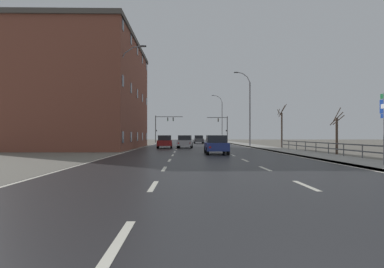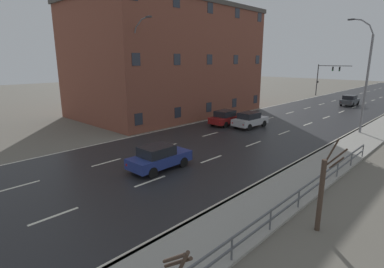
{
  "view_description": "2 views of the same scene",
  "coord_description": "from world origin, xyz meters",
  "px_view_note": "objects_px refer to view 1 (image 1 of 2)",
  "views": [
    {
      "loc": [
        -1.37,
        -3.08,
        1.56
      ],
      "look_at": [
        -0.28,
        51.45,
        1.78
      ],
      "focal_mm": 32.28,
      "sensor_mm": 36.0,
      "label": 1
    },
    {
      "loc": [
        14.95,
        13.76,
        6.72
      ],
      "look_at": [
        0.0,
        29.5,
        1.33
      ],
      "focal_mm": 27.96,
      "sensor_mm": 36.0,
      "label": 2
    }
  ],
  "objects_px": {
    "street_lamp_left_bank": "(122,100)",
    "traffic_signal_left": "(163,124)",
    "car_mid_centre": "(185,142)",
    "traffic_signal_right": "(224,125)",
    "car_near_right": "(199,139)",
    "car_far_right": "(165,142)",
    "street_lamp_midground": "(249,110)",
    "highway_sign": "(384,120)",
    "car_far_left": "(216,145)",
    "street_lamp_distant": "(221,119)",
    "brick_building": "(82,95)"
  },
  "relations": [
    {
      "from": "car_mid_centre",
      "to": "car_far_right",
      "type": "height_order",
      "value": "same"
    },
    {
      "from": "car_near_right",
      "to": "street_lamp_distant",
      "type": "bearing_deg",
      "value": 69.7
    },
    {
      "from": "street_lamp_left_bank",
      "to": "traffic_signal_left",
      "type": "xyz_separation_m",
      "value": [
        1.08,
        43.05,
        -0.85
      ]
    },
    {
      "from": "street_lamp_left_bank",
      "to": "car_near_right",
      "type": "relative_size",
      "value": 2.49
    },
    {
      "from": "car_near_right",
      "to": "highway_sign",
      "type": "bearing_deg",
      "value": -82.34
    },
    {
      "from": "street_lamp_left_bank",
      "to": "traffic_signal_right",
      "type": "bearing_deg",
      "value": 71.11
    },
    {
      "from": "street_lamp_distant",
      "to": "street_lamp_left_bank",
      "type": "xyz_separation_m",
      "value": [
        -14.86,
        -50.27,
        -0.55
      ]
    },
    {
      "from": "traffic_signal_right",
      "to": "car_mid_centre",
      "type": "bearing_deg",
      "value": -104.42
    },
    {
      "from": "street_lamp_distant",
      "to": "highway_sign",
      "type": "distance_m",
      "value": 66.79
    },
    {
      "from": "car_near_right",
      "to": "car_far_left",
      "type": "distance_m",
      "value": 37.73
    },
    {
      "from": "highway_sign",
      "to": "car_far_right",
      "type": "xyz_separation_m",
      "value": [
        -12.24,
        25.15,
        -1.53
      ]
    },
    {
      "from": "street_lamp_midground",
      "to": "car_mid_centre",
      "type": "bearing_deg",
      "value": -151.08
    },
    {
      "from": "car_near_right",
      "to": "car_far_left",
      "type": "relative_size",
      "value": 1.0
    },
    {
      "from": "car_mid_centre",
      "to": "car_far_left",
      "type": "xyz_separation_m",
      "value": [
        2.57,
        -14.3,
        0.0
      ]
    },
    {
      "from": "highway_sign",
      "to": "street_lamp_midground",
      "type": "bearing_deg",
      "value": 91.73
    },
    {
      "from": "street_lamp_midground",
      "to": "traffic_signal_right",
      "type": "bearing_deg",
      "value": 90.75
    },
    {
      "from": "street_lamp_distant",
      "to": "highway_sign",
      "type": "bearing_deg",
      "value": -89.18
    },
    {
      "from": "car_near_right",
      "to": "car_far_right",
      "type": "distance_m",
      "value": 24.72
    },
    {
      "from": "traffic_signal_left",
      "to": "car_mid_centre",
      "type": "distance_m",
      "value": 34.1
    },
    {
      "from": "highway_sign",
      "to": "car_near_right",
      "type": "distance_m",
      "value": 49.88
    },
    {
      "from": "highway_sign",
      "to": "traffic_signal_right",
      "type": "xyz_separation_m",
      "value": [
        -1.3,
        58.87,
        1.42
      ]
    },
    {
      "from": "street_lamp_distant",
      "to": "car_near_right",
      "type": "bearing_deg",
      "value": -109.7
    },
    {
      "from": "street_lamp_distant",
      "to": "traffic_signal_left",
      "type": "height_order",
      "value": "street_lamp_distant"
    },
    {
      "from": "car_far_left",
      "to": "street_lamp_midground",
      "type": "bearing_deg",
      "value": 71.71
    },
    {
      "from": "traffic_signal_right",
      "to": "traffic_signal_left",
      "type": "relative_size",
      "value": 0.94
    },
    {
      "from": "street_lamp_left_bank",
      "to": "car_mid_centre",
      "type": "height_order",
      "value": "street_lamp_left_bank"
    },
    {
      "from": "street_lamp_left_bank",
      "to": "traffic_signal_right",
      "type": "distance_m",
      "value": 44.86
    },
    {
      "from": "street_lamp_distant",
      "to": "car_far_left",
      "type": "xyz_separation_m",
      "value": [
        -6.24,
        -55.09,
        -4.74
      ]
    },
    {
      "from": "car_far_left",
      "to": "car_far_right",
      "type": "relative_size",
      "value": 0.98
    },
    {
      "from": "car_near_right",
      "to": "street_lamp_midground",
      "type": "bearing_deg",
      "value": -72.01
    },
    {
      "from": "street_lamp_distant",
      "to": "car_far_left",
      "type": "height_order",
      "value": "street_lamp_distant"
    },
    {
      "from": "street_lamp_left_bank",
      "to": "brick_building",
      "type": "relative_size",
      "value": 0.45
    },
    {
      "from": "street_lamp_left_bank",
      "to": "car_far_left",
      "type": "relative_size",
      "value": 2.49
    },
    {
      "from": "street_lamp_midground",
      "to": "car_mid_centre",
      "type": "height_order",
      "value": "street_lamp_midground"
    },
    {
      "from": "traffic_signal_left",
      "to": "highway_sign",
      "type": "bearing_deg",
      "value": -76.09
    },
    {
      "from": "street_lamp_midground",
      "to": "car_near_right",
      "type": "relative_size",
      "value": 2.52
    },
    {
      "from": "street_lamp_distant",
      "to": "car_mid_centre",
      "type": "xyz_separation_m",
      "value": [
        -8.82,
        -40.79,
        -4.74
      ]
    },
    {
      "from": "traffic_signal_left",
      "to": "car_mid_centre",
      "type": "relative_size",
      "value": 1.45
    },
    {
      "from": "street_lamp_midground",
      "to": "highway_sign",
      "type": "bearing_deg",
      "value": -88.27
    },
    {
      "from": "street_lamp_left_bank",
      "to": "car_far_right",
      "type": "relative_size",
      "value": 2.46
    },
    {
      "from": "street_lamp_left_bank",
      "to": "highway_sign",
      "type": "bearing_deg",
      "value": -46.11
    },
    {
      "from": "traffic_signal_right",
      "to": "car_near_right",
      "type": "relative_size",
      "value": 1.39
    },
    {
      "from": "car_mid_centre",
      "to": "car_far_left",
      "type": "distance_m",
      "value": 14.53
    },
    {
      "from": "street_lamp_distant",
      "to": "traffic_signal_left",
      "type": "distance_m",
      "value": 15.62
    },
    {
      "from": "street_lamp_distant",
      "to": "car_far_right",
      "type": "height_order",
      "value": "street_lamp_distant"
    },
    {
      "from": "traffic_signal_right",
      "to": "car_far_left",
      "type": "distance_m",
      "value": 47.71
    },
    {
      "from": "street_lamp_midground",
      "to": "traffic_signal_right",
      "type": "distance_m",
      "value": 28.1
    },
    {
      "from": "car_far_left",
      "to": "car_far_right",
      "type": "height_order",
      "value": "same"
    },
    {
      "from": "car_near_right",
      "to": "brick_building",
      "type": "height_order",
      "value": "brick_building"
    },
    {
      "from": "car_far_left",
      "to": "car_mid_centre",
      "type": "bearing_deg",
      "value": 99.99
    }
  ]
}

